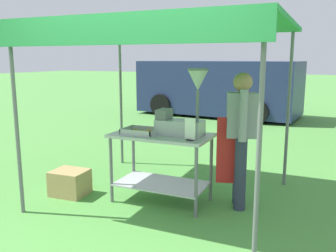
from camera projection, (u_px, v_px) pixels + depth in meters
ground_plane at (252, 130)px, 9.13m from camera, size 70.00×70.00×0.00m
stall_canopy at (164, 31)px, 4.25m from camera, size 2.87×2.43×2.17m
donut_cart at (161, 153)px, 4.43m from camera, size 1.21×0.66×0.86m
donut_tray at (141, 132)px, 4.40m from camera, size 0.41×0.32×0.07m
donut_fryer at (184, 112)px, 4.28m from camera, size 0.62×0.28×0.80m
menu_sign at (190, 131)px, 4.02m from camera, size 0.13×0.05×0.26m
vendor at (240, 133)px, 4.23m from camera, size 0.47×0.53×1.61m
supply_crate at (70, 183)px, 4.73m from camera, size 0.47×0.40×0.33m
van_navy at (218, 88)px, 11.28m from camera, size 5.04×2.45×1.69m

